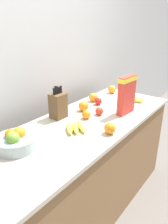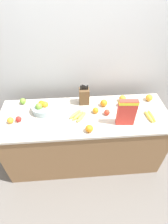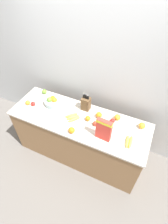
{
  "view_description": "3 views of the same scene",
  "coord_description": "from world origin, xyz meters",
  "px_view_note": "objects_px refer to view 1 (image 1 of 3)",
  "views": [
    {
      "loc": [
        -1.18,
        -0.95,
        1.62
      ],
      "look_at": [
        0.06,
        -0.0,
        0.96
      ],
      "focal_mm": 35.0,
      "sensor_mm": 36.0,
      "label": 1
    },
    {
      "loc": [
        -0.12,
        -1.49,
        2.29
      ],
      "look_at": [
        -0.01,
        -0.04,
        0.95
      ],
      "focal_mm": 28.0,
      "sensor_mm": 36.0,
      "label": 2
    },
    {
      "loc": [
        0.79,
        -1.49,
        2.7
      ],
      "look_at": [
        0.07,
        0.03,
        1.0
      ],
      "focal_mm": 28.0,
      "sensor_mm": 36.0,
      "label": 3
    }
  ],
  "objects_px": {
    "fruit_bowl": "(16,141)",
    "apple_near_bananas": "(99,111)",
    "banana_bunch_right": "(134,99)",
    "orange_front_left": "(83,106)",
    "banana_bunch_left": "(75,127)",
    "orange_mid_left": "(110,128)",
    "orange_near_bowl": "(86,115)",
    "orange_by_cereal": "(93,97)",
    "cereal_box": "(127,94)",
    "apple_front": "(98,101)",
    "knife_block": "(58,105)",
    "orange_front_center": "(112,89)"
  },
  "relations": [
    {
      "from": "apple_near_bananas",
      "to": "apple_front",
      "type": "height_order",
      "value": "apple_front"
    },
    {
      "from": "fruit_bowl",
      "to": "orange_mid_left",
      "type": "xyz_separation_m",
      "value": [
        0.52,
        -0.37,
        -0.01
      ]
    },
    {
      "from": "banana_bunch_right",
      "to": "knife_block",
      "type": "bearing_deg",
      "value": 156.37
    },
    {
      "from": "banana_bunch_left",
      "to": "apple_front",
      "type": "bearing_deg",
      "value": 16.4
    },
    {
      "from": "orange_near_bowl",
      "to": "banana_bunch_right",
      "type": "bearing_deg",
      "value": -11.71
    },
    {
      "from": "banana_bunch_left",
      "to": "banana_bunch_right",
      "type": "height_order",
      "value": "banana_bunch_left"
    },
    {
      "from": "orange_near_bowl",
      "to": "orange_front_center",
      "type": "relative_size",
      "value": 0.83
    },
    {
      "from": "orange_near_bowl",
      "to": "orange_front_left",
      "type": "height_order",
      "value": "orange_front_left"
    },
    {
      "from": "banana_bunch_left",
      "to": "orange_mid_left",
      "type": "bearing_deg",
      "value": -65.75
    },
    {
      "from": "banana_bunch_left",
      "to": "orange_by_cereal",
      "type": "height_order",
      "value": "orange_by_cereal"
    },
    {
      "from": "banana_bunch_right",
      "to": "orange_by_cereal",
      "type": "height_order",
      "value": "orange_by_cereal"
    },
    {
      "from": "orange_front_center",
      "to": "banana_bunch_right",
      "type": "bearing_deg",
      "value": -106.32
    },
    {
      "from": "apple_near_bananas",
      "to": "orange_by_cereal",
      "type": "relative_size",
      "value": 0.78
    },
    {
      "from": "apple_front",
      "to": "orange_front_center",
      "type": "relative_size",
      "value": 0.8
    },
    {
      "from": "orange_mid_left",
      "to": "orange_by_cereal",
      "type": "xyz_separation_m",
      "value": [
        0.47,
        0.48,
        0.0
      ]
    },
    {
      "from": "cereal_box",
      "to": "fruit_bowl",
      "type": "xyz_separation_m",
      "value": [
        -0.92,
        0.28,
        -0.13
      ]
    },
    {
      "from": "fruit_bowl",
      "to": "apple_front",
      "type": "relative_size",
      "value": 3.77
    },
    {
      "from": "apple_front",
      "to": "orange_near_bowl",
      "type": "bearing_deg",
      "value": -162.58
    },
    {
      "from": "fruit_bowl",
      "to": "apple_near_bananas",
      "type": "relative_size",
      "value": 3.86
    },
    {
      "from": "knife_block",
      "to": "orange_by_cereal",
      "type": "distance_m",
      "value": 0.49
    },
    {
      "from": "cereal_box",
      "to": "banana_bunch_left",
      "type": "xyz_separation_m",
      "value": [
        -0.51,
        0.15,
        -0.16
      ]
    },
    {
      "from": "fruit_bowl",
      "to": "banana_bunch_left",
      "type": "bearing_deg",
      "value": -18.26
    },
    {
      "from": "banana_bunch_right",
      "to": "apple_near_bananas",
      "type": "relative_size",
      "value": 3.06
    },
    {
      "from": "orange_by_cereal",
      "to": "orange_front_left",
      "type": "bearing_deg",
      "value": -164.38
    },
    {
      "from": "knife_block",
      "to": "fruit_bowl",
      "type": "distance_m",
      "value": 0.52
    },
    {
      "from": "cereal_box",
      "to": "orange_mid_left",
      "type": "relative_size",
      "value": 3.88
    },
    {
      "from": "banana_bunch_right",
      "to": "orange_front_left",
      "type": "relative_size",
      "value": 2.4
    },
    {
      "from": "knife_block",
      "to": "apple_front",
      "type": "relative_size",
      "value": 4.58
    },
    {
      "from": "cereal_box",
      "to": "banana_bunch_right",
      "type": "height_order",
      "value": "cereal_box"
    },
    {
      "from": "cereal_box",
      "to": "fruit_bowl",
      "type": "distance_m",
      "value": 0.97
    },
    {
      "from": "banana_bunch_left",
      "to": "banana_bunch_right",
      "type": "xyz_separation_m",
      "value": [
        0.83,
        -0.07,
        -0.0
      ]
    },
    {
      "from": "banana_bunch_right",
      "to": "orange_front_left",
      "type": "distance_m",
      "value": 0.56
    },
    {
      "from": "apple_near_bananas",
      "to": "apple_front",
      "type": "bearing_deg",
      "value": 36.19
    },
    {
      "from": "orange_by_cereal",
      "to": "orange_near_bowl",
      "type": "bearing_deg",
      "value": -152.7
    },
    {
      "from": "banana_bunch_left",
      "to": "orange_mid_left",
      "type": "height_order",
      "value": "orange_mid_left"
    },
    {
      "from": "orange_near_bowl",
      "to": "knife_block",
      "type": "bearing_deg",
      "value": 121.64
    },
    {
      "from": "banana_bunch_right",
      "to": "orange_front_center",
      "type": "relative_size",
      "value": 2.41
    },
    {
      "from": "orange_front_center",
      "to": "cereal_box",
      "type": "bearing_deg",
      "value": -137.28
    },
    {
      "from": "banana_bunch_right",
      "to": "orange_near_bowl",
      "type": "relative_size",
      "value": 2.89
    },
    {
      "from": "apple_near_bananas",
      "to": "orange_mid_left",
      "type": "distance_m",
      "value": 0.34
    },
    {
      "from": "apple_front",
      "to": "banana_bunch_right",
      "type": "bearing_deg",
      "value": -37.76
    },
    {
      "from": "apple_near_bananas",
      "to": "apple_front",
      "type": "xyz_separation_m",
      "value": [
        0.2,
        0.14,
        0.0
      ]
    },
    {
      "from": "orange_mid_left",
      "to": "apple_near_bananas",
      "type": "bearing_deg",
      "value": 46.6
    },
    {
      "from": "cereal_box",
      "to": "orange_near_bowl",
      "type": "xyz_separation_m",
      "value": [
        -0.3,
        0.2,
        -0.14
      ]
    },
    {
      "from": "banana_bunch_right",
      "to": "apple_near_bananas",
      "type": "bearing_deg",
      "value": 170.0
    },
    {
      "from": "banana_bunch_right",
      "to": "cereal_box",
      "type": "bearing_deg",
      "value": -167.6
    },
    {
      "from": "banana_bunch_left",
      "to": "apple_front",
      "type": "xyz_separation_m",
      "value": [
        0.53,
        0.16,
        0.01
      ]
    },
    {
      "from": "orange_mid_left",
      "to": "orange_by_cereal",
      "type": "height_order",
      "value": "orange_by_cereal"
    },
    {
      "from": "apple_front",
      "to": "orange_by_cereal",
      "type": "distance_m",
      "value": 0.1
    },
    {
      "from": "orange_mid_left",
      "to": "banana_bunch_left",
      "type": "bearing_deg",
      "value": 114.25
    }
  ]
}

